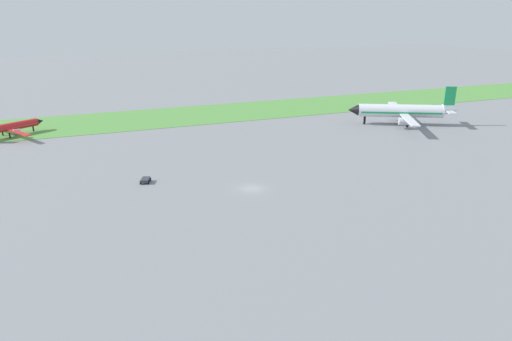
% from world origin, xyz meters
% --- Properties ---
extents(ground_plane, '(600.00, 600.00, 0.00)m').
position_xyz_m(ground_plane, '(0.00, 0.00, 0.00)').
color(ground_plane, gray).
extents(grass_taxiway_strip, '(360.00, 28.00, 0.08)m').
position_xyz_m(grass_taxiway_strip, '(0.00, 66.85, 0.04)').
color(grass_taxiway_strip, '#549342').
rests_on(grass_taxiway_strip, ground_plane).
extents(airplane_taxiing_turboprop, '(18.11, 20.77, 6.98)m').
position_xyz_m(airplane_taxiing_turboprop, '(-47.98, 58.81, 2.55)').
color(airplane_taxiing_turboprop, red).
rests_on(airplane_taxiing_turboprop, ground_plane).
extents(airplane_parked_jet_far, '(30.21, 30.34, 11.51)m').
position_xyz_m(airplane_parked_jet_far, '(59.21, 32.10, 4.15)').
color(airplane_parked_jet_far, silver).
rests_on(airplane_parked_jet_far, ground_plane).
extents(baggage_cart_near_gate, '(2.47, 2.84, 0.90)m').
position_xyz_m(baggage_cart_near_gate, '(-18.48, 10.47, 0.57)').
color(baggage_cart_near_gate, '#2D333D').
rests_on(baggage_cart_near_gate, ground_plane).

